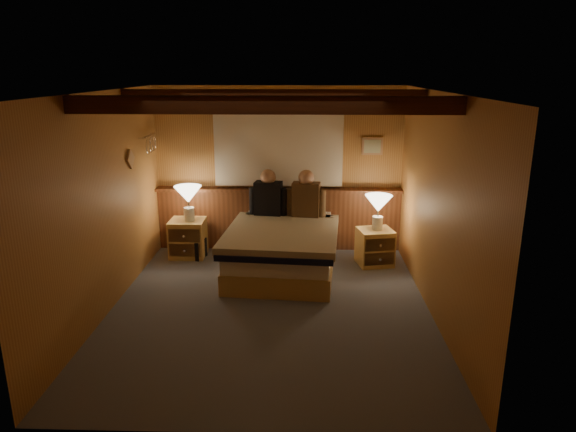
{
  "coord_description": "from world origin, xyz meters",
  "views": [
    {
      "loc": [
        0.38,
        -5.32,
        2.63
      ],
      "look_at": [
        0.19,
        0.4,
        0.98
      ],
      "focal_mm": 32.0,
      "sensor_mm": 36.0,
      "label": 1
    }
  ],
  "objects_px": {
    "lamp_right": "(378,206)",
    "duffel_bag": "(189,247)",
    "nightstand_left": "(188,238)",
    "person_right": "(306,197)",
    "lamp_left": "(188,196)",
    "bed": "(283,249)",
    "nightstand_right": "(375,247)",
    "person_left": "(268,196)"
  },
  "relations": [
    {
      "from": "lamp_right",
      "to": "duffel_bag",
      "type": "xyz_separation_m",
      "value": [
        -2.67,
        0.19,
        -0.7
      ]
    },
    {
      "from": "duffel_bag",
      "to": "bed",
      "type": "bearing_deg",
      "value": -4.36
    },
    {
      "from": "nightstand_right",
      "to": "duffel_bag",
      "type": "relative_size",
      "value": 1.04
    },
    {
      "from": "nightstand_right",
      "to": "lamp_right",
      "type": "height_order",
      "value": "lamp_right"
    },
    {
      "from": "person_right",
      "to": "nightstand_right",
      "type": "bearing_deg",
      "value": -8.09
    },
    {
      "from": "bed",
      "to": "person_right",
      "type": "relative_size",
      "value": 2.81
    },
    {
      "from": "person_right",
      "to": "duffel_bag",
      "type": "height_order",
      "value": "person_right"
    },
    {
      "from": "nightstand_left",
      "to": "person_left",
      "type": "bearing_deg",
      "value": 4.21
    },
    {
      "from": "nightstand_left",
      "to": "lamp_right",
      "type": "height_order",
      "value": "lamp_right"
    },
    {
      "from": "lamp_left",
      "to": "person_right",
      "type": "height_order",
      "value": "person_right"
    },
    {
      "from": "lamp_right",
      "to": "person_left",
      "type": "relative_size",
      "value": 0.71
    },
    {
      "from": "nightstand_right",
      "to": "lamp_left",
      "type": "bearing_deg",
      "value": 163.06
    },
    {
      "from": "lamp_right",
      "to": "duffel_bag",
      "type": "distance_m",
      "value": 2.77
    },
    {
      "from": "lamp_left",
      "to": "lamp_right",
      "type": "bearing_deg",
      "value": -4.66
    },
    {
      "from": "lamp_right",
      "to": "bed",
      "type": "bearing_deg",
      "value": -164.92
    },
    {
      "from": "nightstand_left",
      "to": "person_right",
      "type": "distance_m",
      "value": 1.81
    },
    {
      "from": "bed",
      "to": "duffel_bag",
      "type": "distance_m",
      "value": 1.5
    },
    {
      "from": "nightstand_left",
      "to": "duffel_bag",
      "type": "relative_size",
      "value": 1.06
    },
    {
      "from": "person_right",
      "to": "lamp_left",
      "type": "bearing_deg",
      "value": -171.62
    },
    {
      "from": "nightstand_left",
      "to": "duffel_bag",
      "type": "bearing_deg",
      "value": -72.65
    },
    {
      "from": "lamp_left",
      "to": "duffel_bag",
      "type": "distance_m",
      "value": 0.75
    },
    {
      "from": "person_right",
      "to": "lamp_right",
      "type": "bearing_deg",
      "value": -6.83
    },
    {
      "from": "nightstand_right",
      "to": "person_left",
      "type": "xyz_separation_m",
      "value": [
        -1.49,
        0.32,
        0.64
      ]
    },
    {
      "from": "person_right",
      "to": "bed",
      "type": "bearing_deg",
      "value": -109.9
    },
    {
      "from": "nightstand_left",
      "to": "duffel_bag",
      "type": "distance_m",
      "value": 0.13
    },
    {
      "from": "lamp_right",
      "to": "duffel_bag",
      "type": "relative_size",
      "value": 0.94
    },
    {
      "from": "lamp_left",
      "to": "person_right",
      "type": "distance_m",
      "value": 1.66
    },
    {
      "from": "nightstand_right",
      "to": "person_right",
      "type": "height_order",
      "value": "person_right"
    },
    {
      "from": "bed",
      "to": "nightstand_right",
      "type": "bearing_deg",
      "value": 19.37
    },
    {
      "from": "lamp_left",
      "to": "nightstand_left",
      "type": "bearing_deg",
      "value": 164.98
    },
    {
      "from": "nightstand_left",
      "to": "bed",
      "type": "bearing_deg",
      "value": -22.02
    },
    {
      "from": "nightstand_right",
      "to": "person_right",
      "type": "relative_size",
      "value": 0.78
    },
    {
      "from": "person_right",
      "to": "duffel_bag",
      "type": "xyz_separation_m",
      "value": [
        -1.69,
        -0.06,
        -0.75
      ]
    },
    {
      "from": "bed",
      "to": "nightstand_right",
      "type": "xyz_separation_m",
      "value": [
        1.26,
        0.33,
        -0.07
      ]
    },
    {
      "from": "nightstand_left",
      "to": "lamp_left",
      "type": "xyz_separation_m",
      "value": [
        0.04,
        -0.01,
        0.62
      ]
    },
    {
      "from": "person_left",
      "to": "person_right",
      "type": "distance_m",
      "value": 0.54
    },
    {
      "from": "nightstand_left",
      "to": "lamp_right",
      "type": "distance_m",
      "value": 2.75
    },
    {
      "from": "nightstand_right",
      "to": "person_left",
      "type": "height_order",
      "value": "person_left"
    },
    {
      "from": "nightstand_right",
      "to": "duffel_bag",
      "type": "xyz_separation_m",
      "value": [
        -2.65,
        0.21,
        -0.11
      ]
    },
    {
      "from": "bed",
      "to": "duffel_bag",
      "type": "relative_size",
      "value": 3.75
    },
    {
      "from": "nightstand_left",
      "to": "nightstand_right",
      "type": "xyz_separation_m",
      "value": [
        2.66,
        -0.24,
        -0.02
      ]
    },
    {
      "from": "nightstand_right",
      "to": "lamp_right",
      "type": "relative_size",
      "value": 1.11
    }
  ]
}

